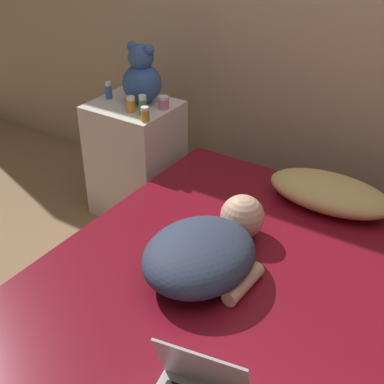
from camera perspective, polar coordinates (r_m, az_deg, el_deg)
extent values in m
plane|color=#937551|center=(2.35, 4.89, -17.89)|extent=(12.00, 12.00, 0.00)
cube|color=#4C331E|center=(2.27, 5.02, -16.04)|extent=(1.58, 1.83, 0.23)
cube|color=maroon|center=(2.12, 5.29, -12.16)|extent=(1.55, 1.80, 0.20)
cube|color=silver|center=(3.09, -5.97, 3.48)|extent=(0.45, 0.40, 0.68)
ellipsoid|color=tan|center=(2.54, 14.47, -0.07)|extent=(0.58, 0.31, 0.14)
ellipsoid|color=#2D3851|center=(2.04, 0.78, -6.78)|extent=(0.42, 0.50, 0.19)
sphere|color=#DBAD8E|center=(2.26, 5.39, -2.63)|extent=(0.19, 0.19, 0.19)
cylinder|color=#DBAD8E|center=(2.02, 5.51, -9.70)|extent=(0.07, 0.22, 0.06)
cube|color=silver|center=(1.61, 1.22, -18.43)|extent=(0.29, 0.14, 0.21)
cube|color=black|center=(1.61, 1.22, -18.43)|extent=(0.26, 0.12, 0.19)
sphere|color=#335693|center=(2.93, -5.35, 11.47)|extent=(0.21, 0.21, 0.21)
sphere|color=#335693|center=(2.89, -5.49, 14.13)|extent=(0.14, 0.14, 0.14)
sphere|color=#335693|center=(2.91, -6.43, 15.19)|extent=(0.06, 0.06, 0.06)
sphere|color=#335693|center=(2.84, -4.63, 14.90)|extent=(0.06, 0.06, 0.06)
cylinder|color=#3D8E4C|center=(2.79, -5.26, 9.02)|extent=(0.04, 0.04, 0.08)
cylinder|color=white|center=(2.77, -5.31, 10.02)|extent=(0.04, 0.04, 0.02)
cylinder|color=pink|center=(2.86, -3.02, 9.36)|extent=(0.05, 0.05, 0.05)
cylinder|color=white|center=(2.85, -3.04, 10.01)|extent=(0.05, 0.05, 0.02)
cylinder|color=#3866B2|center=(3.03, -8.87, 10.51)|extent=(0.04, 0.04, 0.07)
cylinder|color=white|center=(3.01, -8.95, 11.34)|extent=(0.03, 0.03, 0.02)
cylinder|color=orange|center=(2.84, -6.52, 9.13)|extent=(0.05, 0.05, 0.07)
cylinder|color=white|center=(2.82, -6.57, 9.91)|extent=(0.04, 0.04, 0.02)
cylinder|color=gold|center=(2.72, -5.02, 8.13)|extent=(0.04, 0.04, 0.06)
cylinder|color=white|center=(2.71, -5.06, 8.87)|extent=(0.04, 0.04, 0.02)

